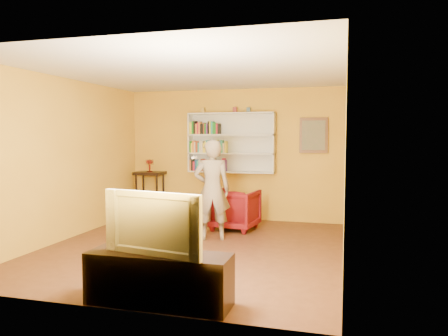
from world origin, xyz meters
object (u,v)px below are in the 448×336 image
Objects in this scene: armchair at (235,209)px; person at (212,190)px; bookshelf at (232,143)px; television at (158,222)px; tv_cabinet at (159,279)px; console_table at (150,179)px; ruby_lustre at (150,163)px.

armchair is 1.01m from person.
bookshelf is 1.60× the size of television.
armchair reaches higher than tv_cabinet.
bookshelf is at bearing 5.13° from console_table.
bookshelf is 4.86m from tv_cabinet.
bookshelf is at bearing -103.22° from person.
console_table is 5.04m from tv_cabinet.
person reaches higher than armchair.
bookshelf is 1.85× the size of console_table.
bookshelf is at bearing 95.19° from tv_cabinet.
television reaches higher than tv_cabinet.
tv_cabinet is at bearing -169.31° from television.
television is (0.13, -3.74, 0.49)m from armchair.
ruby_lustre is 0.16× the size of person.
tv_cabinet is at bearing 99.26° from armchair.
person is at bearing -40.84° from ruby_lustre.
console_table is at bearing 116.06° from tv_cabinet.
ruby_lustre is at bearing 126.75° from television.
bookshelf is 2.19× the size of armchair.
armchair is 0.73× the size of television.
armchair is at bearing 102.69° from television.
armchair is at bearing -118.12° from person.
tv_cabinet is (2.20, -4.50, -0.89)m from ruby_lustre.
ruby_lustre reaches higher than tv_cabinet.
bookshelf is 1.07× the size of person.
console_table reaches higher than armchair.
tv_cabinet is (0.13, -3.74, -0.11)m from armchair.
tv_cabinet is at bearing -63.94° from console_table.
ruby_lustre is at bearing 122.01° from console_table.
television is (0.30, -2.86, 0.02)m from person.
console_table is 0.87× the size of television.
console_table is 1.18× the size of armchair.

